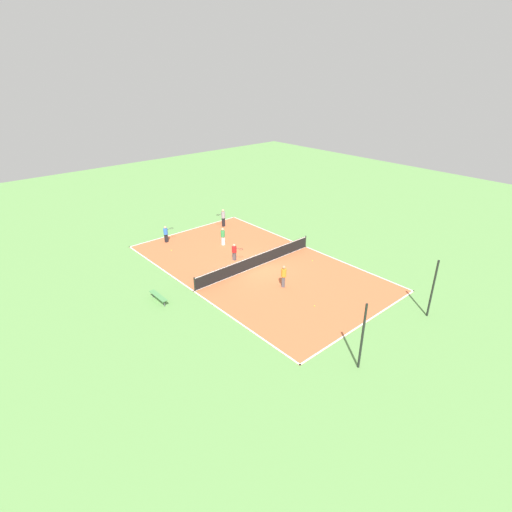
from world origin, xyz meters
The scene contains 15 objects.
ground_plane centered at (0.00, 0.00, 0.00)m, with size 80.00×80.00×0.00m, color #60934C.
court_surface centered at (0.00, 0.00, 0.01)m, with size 11.22×19.53×0.02m.
tennis_net centered at (0.00, 0.00, 0.54)m, with size 11.02×0.10×1.01m.
bench centered at (7.94, -0.42, 0.39)m, with size 0.36×1.78×0.45m.
player_far_green centered at (-0.58, -4.88, 0.88)m, with size 0.42×0.42×1.52m.
player_coach_red centered at (0.51, -1.95, 0.78)m, with size 0.70×0.98×1.35m.
player_center_orange centered at (0.61, 3.52, 0.93)m, with size 0.51×0.51×1.61m.
player_near_blue centered at (2.69, -8.58, 0.84)m, with size 0.93×0.36×1.45m.
player_baseline_gray centered at (-3.24, -8.35, 0.98)m, with size 0.94×0.37×1.67m.
tennis_ball_near_net centered at (-3.92, 2.18, 0.06)m, with size 0.07×0.07×0.07m, color #CCE033.
tennis_ball_midcourt centered at (0.81, -1.19, 0.06)m, with size 0.07×0.07×0.07m, color #CCE033.
tennis_ball_far_baseline centered at (0.90, 6.59, 0.06)m, with size 0.07×0.07×0.07m, color #CCE033.
tennis_ball_left_sideline centered at (3.32, -6.73, 0.06)m, with size 0.07×0.07×0.07m, color #CCE033.
fence_post_back_left centered at (-3.48, 11.74, 1.86)m, with size 0.12×0.12×3.73m.
fence_post_back_right centered at (3.48, 11.74, 1.86)m, with size 0.12×0.12×3.73m.
Camera 1 is at (17.68, 20.16, 13.62)m, focal length 28.00 mm.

